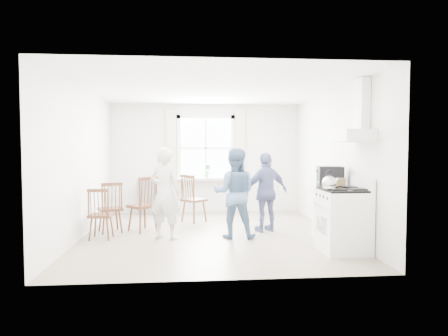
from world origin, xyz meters
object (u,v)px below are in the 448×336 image
(gas_stove, at_px, (343,220))
(windsor_chair_b, at_px, (99,208))
(windsor_chair_c, at_px, (146,198))
(person_mid, at_px, (234,193))
(stereo_stack, at_px, (330,177))
(low_cabinet, at_px, (331,214))
(windsor_chair_a, at_px, (111,202))
(person_right, at_px, (266,192))
(person_left, at_px, (165,193))

(gas_stove, distance_m, windsor_chair_b, 3.96)
(windsor_chair_c, height_order, person_mid, person_mid)
(gas_stove, distance_m, person_mid, 1.88)
(stereo_stack, distance_m, windsor_chair_c, 3.31)
(low_cabinet, distance_m, windsor_chair_a, 3.90)
(low_cabinet, xyz_separation_m, windsor_chair_c, (-3.17, 0.94, 0.18))
(person_right, bearing_deg, stereo_stack, 117.26)
(windsor_chair_b, height_order, windsor_chair_c, windsor_chair_c)
(gas_stove, xyz_separation_m, person_left, (-2.71, 1.05, 0.30))
(low_cabinet, relative_size, windsor_chair_c, 0.87)
(gas_stove, height_order, low_cabinet, gas_stove)
(windsor_chair_b, distance_m, person_mid, 2.30)
(stereo_stack, relative_size, person_mid, 0.28)
(windsor_chair_c, distance_m, person_right, 2.23)
(gas_stove, height_order, windsor_chair_c, gas_stove)
(stereo_stack, xyz_separation_m, person_mid, (-1.55, 0.39, -0.30))
(gas_stove, bearing_deg, person_left, 158.82)
(windsor_chair_a, height_order, person_left, person_left)
(windsor_chair_c, xyz_separation_m, person_right, (2.23, -0.12, 0.10))
(gas_stove, bearing_deg, low_cabinet, 84.32)
(windsor_chair_c, bearing_deg, windsor_chair_a, -176.26)
(windsor_chair_b, bearing_deg, stereo_stack, -5.87)
(windsor_chair_a, bearing_deg, person_left, -28.68)
(gas_stove, bearing_deg, stereo_stack, 87.45)
(windsor_chair_b, xyz_separation_m, windsor_chair_c, (0.71, 0.59, 0.09))
(windsor_chair_a, distance_m, person_left, 1.17)
(stereo_stack, xyz_separation_m, windsor_chair_c, (-3.13, 0.98, -0.44))
(person_right, bearing_deg, windsor_chair_b, -10.31)
(windsor_chair_a, relative_size, person_mid, 0.60)
(gas_stove, distance_m, person_left, 2.93)
(gas_stove, xyz_separation_m, person_mid, (-1.53, 1.05, 0.29))
(stereo_stack, height_order, person_left, person_left)
(person_mid, bearing_deg, windsor_chair_a, -4.04)
(windsor_chair_a, relative_size, person_right, 0.64)
(low_cabinet, height_order, person_right, person_right)
(person_mid, bearing_deg, stereo_stack, 176.06)
(windsor_chair_b, distance_m, person_right, 2.99)
(person_left, distance_m, person_mid, 1.19)
(stereo_stack, bearing_deg, windsor_chair_a, 165.93)
(person_right, bearing_deg, person_mid, 16.54)
(person_left, relative_size, person_right, 1.07)
(gas_stove, relative_size, windsor_chair_b, 1.26)
(person_mid, xyz_separation_m, person_right, (0.65, 0.47, -0.04))
(windsor_chair_b, relative_size, person_mid, 0.57)
(windsor_chair_a, distance_m, windsor_chair_b, 0.55)
(gas_stove, xyz_separation_m, person_right, (-0.87, 1.52, 0.25))
(windsor_chair_c, distance_m, person_mid, 1.69)
(person_right, bearing_deg, gas_stove, 100.65)
(low_cabinet, height_order, person_mid, person_mid)
(gas_stove, height_order, stereo_stack, stereo_stack)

